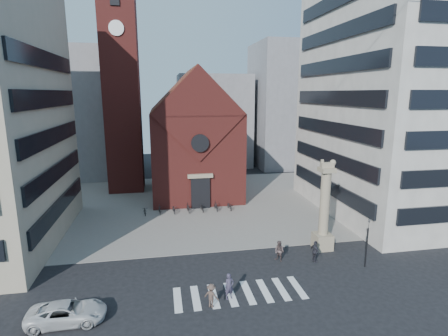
{
  "coord_description": "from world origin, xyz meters",
  "views": [
    {
      "loc": [
        -4.79,
        -25.73,
        14.55
      ],
      "look_at": [
        1.41,
        8.0,
        7.14
      ],
      "focal_mm": 28.0,
      "sensor_mm": 36.0,
      "label": 1
    }
  ],
  "objects_px": {
    "pedestrian_1": "(279,251)",
    "scooter_0": "(145,211)",
    "pedestrian_2": "(315,252)",
    "traffic_light": "(367,242)",
    "lion_column": "(324,214)",
    "white_car": "(67,313)",
    "pedestrian_0": "(229,286)"
  },
  "relations": [
    {
      "from": "pedestrian_1",
      "to": "scooter_0",
      "type": "distance_m",
      "value": 18.74
    },
    {
      "from": "pedestrian_2",
      "to": "scooter_0",
      "type": "xyz_separation_m",
      "value": [
        -15.09,
        15.05,
        -0.44
      ]
    },
    {
      "from": "traffic_light",
      "to": "pedestrian_1",
      "type": "relative_size",
      "value": 2.3
    },
    {
      "from": "traffic_light",
      "to": "lion_column",
      "type": "bearing_deg",
      "value": 116.46
    },
    {
      "from": "white_car",
      "to": "scooter_0",
      "type": "xyz_separation_m",
      "value": [
        4.18,
        19.87,
        -0.14
      ]
    },
    {
      "from": "lion_column",
      "to": "pedestrian_1",
      "type": "bearing_deg",
      "value": -160.87
    },
    {
      "from": "traffic_light",
      "to": "white_car",
      "type": "bearing_deg",
      "value": -172.04
    },
    {
      "from": "white_car",
      "to": "scooter_0",
      "type": "height_order",
      "value": "white_car"
    },
    {
      "from": "traffic_light",
      "to": "pedestrian_0",
      "type": "height_order",
      "value": "traffic_light"
    },
    {
      "from": "pedestrian_2",
      "to": "scooter_0",
      "type": "bearing_deg",
      "value": 32.4
    },
    {
      "from": "pedestrian_1",
      "to": "pedestrian_2",
      "type": "distance_m",
      "value": 3.11
    },
    {
      "from": "pedestrian_0",
      "to": "scooter_0",
      "type": "height_order",
      "value": "pedestrian_0"
    },
    {
      "from": "lion_column",
      "to": "pedestrian_1",
      "type": "distance_m",
      "value": 5.75
    },
    {
      "from": "traffic_light",
      "to": "white_car",
      "type": "relative_size",
      "value": 0.88
    },
    {
      "from": "pedestrian_0",
      "to": "pedestrian_1",
      "type": "height_order",
      "value": "pedestrian_0"
    },
    {
      "from": "traffic_light",
      "to": "pedestrian_0",
      "type": "bearing_deg",
      "value": -168.45
    },
    {
      "from": "pedestrian_2",
      "to": "scooter_0",
      "type": "height_order",
      "value": "pedestrian_2"
    },
    {
      "from": "white_car",
      "to": "scooter_0",
      "type": "relative_size",
      "value": 2.63
    },
    {
      "from": "traffic_light",
      "to": "white_car",
      "type": "xyz_separation_m",
      "value": [
        -23.13,
        -3.23,
        -1.61
      ]
    },
    {
      "from": "white_car",
      "to": "traffic_light",
      "type": "bearing_deg",
      "value": -82.78
    },
    {
      "from": "pedestrian_2",
      "to": "scooter_0",
      "type": "distance_m",
      "value": 21.32
    },
    {
      "from": "pedestrian_1",
      "to": "pedestrian_2",
      "type": "bearing_deg",
      "value": 40.57
    },
    {
      "from": "pedestrian_0",
      "to": "traffic_light",
      "type": "bearing_deg",
      "value": -4.31
    },
    {
      "from": "white_car",
      "to": "pedestrian_1",
      "type": "bearing_deg",
      "value": -71.92
    },
    {
      "from": "traffic_light",
      "to": "pedestrian_0",
      "type": "distance_m",
      "value": 12.64
    },
    {
      "from": "traffic_light",
      "to": "scooter_0",
      "type": "bearing_deg",
      "value": 138.71
    },
    {
      "from": "traffic_light",
      "to": "pedestrian_0",
      "type": "xyz_separation_m",
      "value": [
        -12.32,
        -2.52,
        -1.32
      ]
    },
    {
      "from": "white_car",
      "to": "pedestrian_2",
      "type": "relative_size",
      "value": 2.48
    },
    {
      "from": "lion_column",
      "to": "scooter_0",
      "type": "bearing_deg",
      "value": 143.3
    },
    {
      "from": "pedestrian_1",
      "to": "lion_column",
      "type": "bearing_deg",
      "value": 72.95
    },
    {
      "from": "lion_column",
      "to": "pedestrian_0",
      "type": "distance_m",
      "value": 12.46
    },
    {
      "from": "pedestrian_1",
      "to": "scooter_0",
      "type": "height_order",
      "value": "pedestrian_1"
    }
  ]
}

